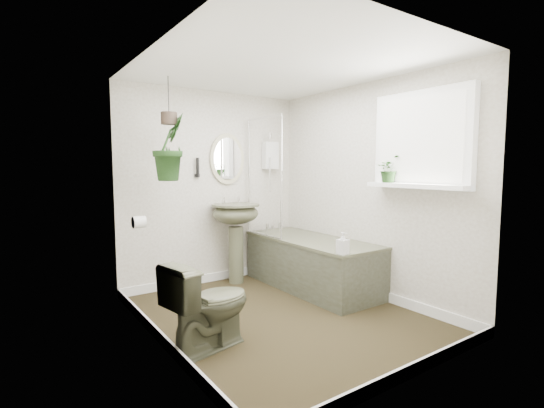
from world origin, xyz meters
TOP-DOWN VIEW (x-y plane):
  - floor at (0.00, 0.00)m, footprint 2.30×2.80m
  - ceiling at (0.00, 0.00)m, footprint 2.30×2.80m
  - wall_back at (0.00, 1.41)m, footprint 2.30×0.02m
  - wall_front at (0.00, -1.41)m, footprint 2.30×0.02m
  - wall_left at (-1.16, 0.00)m, footprint 0.02×2.80m
  - wall_right at (1.16, 0.00)m, footprint 0.02×2.80m
  - skirting at (0.00, 0.00)m, footprint 2.30×2.80m
  - bathtub at (0.80, 0.50)m, footprint 0.72×1.72m
  - bath_screen at (0.47, 0.99)m, footprint 0.04×0.72m
  - shower_box at (0.80, 1.34)m, footprint 0.20×0.10m
  - oval_mirror at (0.18, 1.37)m, footprint 0.46×0.03m
  - wall_sconce at (-0.22, 1.36)m, footprint 0.04×0.04m
  - toilet_roll_holder at (-1.10, 0.70)m, footprint 0.11×0.11m
  - window_recess at (1.09, -0.70)m, footprint 0.08×1.00m
  - window_sill at (1.02, -0.70)m, footprint 0.18×1.00m
  - window_blinds at (1.04, -0.70)m, footprint 0.01×0.86m
  - toilet at (-0.85, -0.22)m, footprint 0.75×0.52m
  - pedestal_sink at (0.18, 1.18)m, footprint 0.59×0.51m
  - sill_plant at (1.01, -0.40)m, footprint 0.25×0.22m
  - hanging_plant at (-0.70, 0.95)m, footprint 0.48×0.48m
  - soap_bottle at (0.51, -0.29)m, footprint 0.11×0.11m
  - hanging_pot at (-0.70, 0.95)m, footprint 0.16×0.16m

SIDE VIEW (x-z plane):
  - floor at x=0.00m, z-range -0.02..0.00m
  - skirting at x=0.00m, z-range 0.00..0.10m
  - bathtub at x=0.80m, z-range 0.00..0.58m
  - toilet at x=-0.85m, z-range 0.00..0.70m
  - pedestal_sink at x=0.18m, z-range 0.00..0.97m
  - soap_bottle at x=0.51m, z-range 0.58..0.79m
  - toilet_roll_holder at x=-1.10m, z-range 0.84..0.96m
  - wall_back at x=0.00m, z-range 0.00..2.30m
  - wall_front at x=0.00m, z-range 0.00..2.30m
  - wall_left at x=-1.16m, z-range 0.00..2.30m
  - wall_right at x=1.16m, z-range 0.00..2.30m
  - window_sill at x=1.02m, z-range 1.21..1.25m
  - bath_screen at x=0.47m, z-range 0.58..1.98m
  - sill_plant at x=1.01m, z-range 1.25..1.51m
  - wall_sconce at x=-0.22m, z-range 1.29..1.51m
  - oval_mirror at x=0.18m, z-range 1.19..1.81m
  - shower_box at x=0.80m, z-range 1.38..1.73m
  - hanging_plant at x=-0.70m, z-range 1.26..1.95m
  - window_recess at x=1.09m, z-range 1.20..2.10m
  - window_blinds at x=1.04m, z-range 1.27..2.03m
  - hanging_pot at x=-0.70m, z-range 1.83..1.95m
  - ceiling at x=0.00m, z-range 2.30..2.32m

